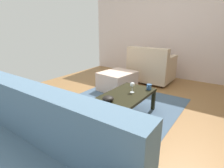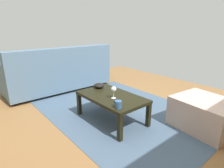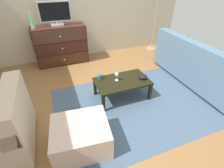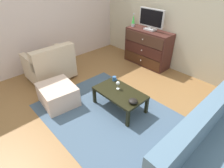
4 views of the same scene
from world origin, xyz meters
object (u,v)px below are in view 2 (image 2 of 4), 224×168
coffee_table (112,99)px  couch_large (59,73)px  mug (118,104)px  ottoman (205,114)px  wine_glass (114,90)px  bowl_decorative (99,86)px

coffee_table → couch_large: (1.69, -0.04, 0.02)m
coffee_table → mug: size_ratio=8.17×
coffee_table → ottoman: bearing=-140.0°
mug → ottoman: size_ratio=0.16×
wine_glass → bowl_decorative: size_ratio=1.03×
coffee_table → ottoman: size_ratio=1.33×
bowl_decorative → ottoman: bearing=-151.5°
bowl_decorative → ottoman: (-1.27, -0.69, -0.20)m
coffee_table → bowl_decorative: bearing=-9.9°
coffee_table → ottoman: ottoman is taller
coffee_table → couch_large: bearing=-1.4°
couch_large → wine_glass: bearing=177.4°
wine_glass → bowl_decorative: wine_glass is taller
mug → couch_large: couch_large is taller
mug → bowl_decorative: size_ratio=0.75×
couch_large → ottoman: size_ratio=2.89×
coffee_table → wine_glass: (-0.09, 0.04, 0.16)m
bowl_decorative → couch_large: couch_large is taller
coffee_table → bowl_decorative: size_ratio=6.14×
mug → couch_large: (2.03, -0.23, -0.06)m
mug → coffee_table: bearing=-29.2°
coffee_table → couch_large: size_ratio=0.46×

